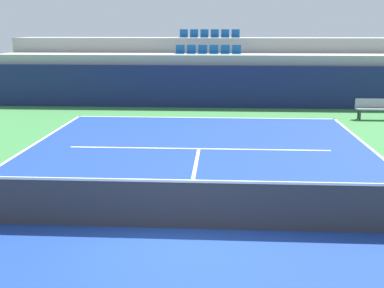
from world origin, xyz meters
TOP-DOWN VIEW (x-y plane):
  - ground_plane at (0.00, 0.00)m, footprint 80.00×80.00m
  - court_surface at (0.00, 0.00)m, footprint 11.00×24.00m
  - baseline_far at (0.00, 11.95)m, footprint 11.00×0.10m
  - service_line_far at (0.00, 6.40)m, footprint 8.26×0.10m
  - centre_service_line at (0.00, 3.20)m, footprint 0.10×6.40m
  - back_wall at (0.00, 14.84)m, footprint 20.89×0.30m
  - stands_tier_lower at (0.00, 16.19)m, footprint 20.89×2.40m
  - stands_tier_upper at (0.00, 18.59)m, footprint 20.89×2.40m
  - seating_row_lower at (0.00, 16.29)m, footprint 3.26×0.44m
  - seating_row_upper at (0.00, 18.69)m, footprint 3.26×0.44m
  - tennis_net at (0.00, 0.00)m, footprint 11.08×0.08m
  - player_bench at (7.05, 12.05)m, footprint 1.50×0.40m

SIDE VIEW (x-z plane):
  - ground_plane at x=0.00m, z-range 0.00..0.00m
  - court_surface at x=0.00m, z-range 0.00..0.01m
  - baseline_far at x=0.00m, z-range 0.01..0.01m
  - service_line_far at x=0.00m, z-range 0.01..0.01m
  - centre_service_line at x=0.00m, z-range 0.01..0.01m
  - player_bench at x=7.05m, z-range 0.08..0.93m
  - tennis_net at x=0.00m, z-range -0.03..1.04m
  - back_wall at x=0.00m, z-range 0.00..2.01m
  - stands_tier_lower at x=0.00m, z-range 0.00..2.47m
  - stands_tier_upper at x=0.00m, z-range 0.00..3.22m
  - seating_row_lower at x=0.00m, z-range 2.37..2.81m
  - seating_row_upper at x=0.00m, z-range 3.13..3.57m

